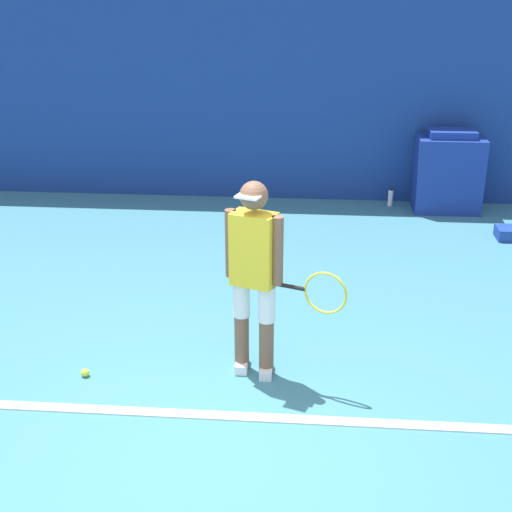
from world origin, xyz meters
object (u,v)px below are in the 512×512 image
Objects in this scene: water_bottle at (390,198)px; tennis_player at (256,271)px; tennis_ball at (85,373)px; covered_chair at (448,172)px.

tennis_player is at bearing -108.43° from water_bottle.
tennis_ball is at bearing -152.87° from tennis_player.
tennis_ball is at bearing -128.27° from covered_chair.
tennis_ball is 5.51m from water_bottle.
water_bottle is at bearing 170.90° from covered_chair.
water_bottle is (1.50, 4.51, -0.79)m from tennis_player.
tennis_player is at bearing -116.93° from covered_chair.
covered_chair is at bearing -9.10° from water_bottle.
covered_chair reaches higher than water_bottle.
water_bottle reaches higher than tennis_ball.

